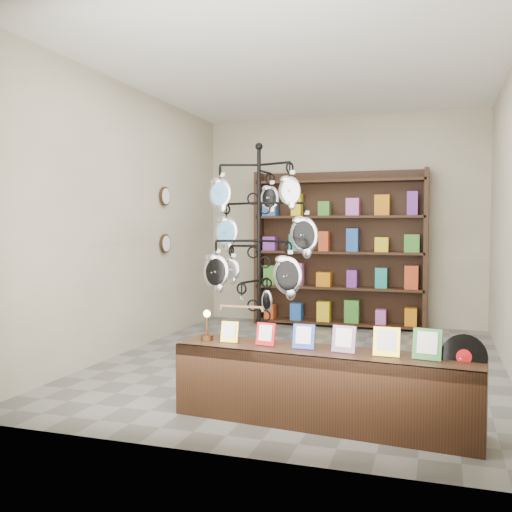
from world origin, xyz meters
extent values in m
plane|color=slate|center=(0.00, 0.00, 0.00)|extent=(5.00, 5.00, 0.00)
plane|color=#C0B69A|center=(0.00, 2.50, 1.50)|extent=(4.00, 0.00, 4.00)
plane|color=#C0B69A|center=(0.00, -2.50, 1.50)|extent=(4.00, 0.00, 4.00)
plane|color=#C0B69A|center=(-2.00, 0.00, 1.50)|extent=(0.00, 5.00, 5.00)
plane|color=white|center=(0.00, 0.00, 3.00)|extent=(5.00, 5.00, 0.00)
cylinder|color=black|center=(-0.29, -0.56, 0.02)|extent=(0.48, 0.48, 0.03)
cylinder|color=black|center=(-0.29, -0.56, 1.08)|extent=(0.04, 0.04, 2.15)
sphere|color=black|center=(-0.29, -0.56, 2.17)|extent=(0.07, 0.07, 0.07)
ellipsoid|color=silver|center=(-0.28, -0.33, 0.68)|extent=(0.11, 0.04, 0.23)
cube|color=tan|center=(-0.36, -0.86, 0.69)|extent=(0.41, 0.03, 0.04)
cube|color=black|center=(0.58, -1.76, 0.27)|extent=(2.21, 0.65, 0.53)
cube|color=gold|center=(-0.16, -1.69, 0.61)|extent=(0.14, 0.06, 0.16)
cube|color=#B80E11|center=(0.13, -1.72, 0.62)|extent=(0.15, 0.07, 0.17)
cube|color=#263FA5|center=(0.43, -1.75, 0.62)|extent=(0.16, 0.07, 0.18)
cube|color=#E54C33|center=(0.73, -1.78, 0.63)|extent=(0.17, 0.07, 0.19)
cube|color=gold|center=(1.02, -1.80, 0.63)|extent=(0.18, 0.08, 0.20)
cube|color=#337233|center=(1.29, -1.83, 0.64)|extent=(0.19, 0.08, 0.21)
cylinder|color=black|center=(1.52, -1.80, 0.56)|extent=(0.30, 0.10, 0.29)
cylinder|color=#B80E11|center=(1.52, -1.80, 0.56)|extent=(0.10, 0.04, 0.10)
cylinder|color=#482814|center=(-0.36, -1.68, 0.55)|extent=(0.10, 0.10, 0.04)
cylinder|color=#482814|center=(-0.36, -1.68, 0.64)|extent=(0.02, 0.02, 0.14)
sphere|color=#FFBF59|center=(-0.36, -1.68, 0.74)|extent=(0.06, 0.06, 0.06)
cube|color=black|center=(0.00, 2.44, 1.10)|extent=(2.40, 0.04, 2.20)
cube|color=black|center=(-1.18, 2.28, 1.10)|extent=(0.06, 0.36, 2.20)
cube|color=black|center=(1.18, 2.28, 1.10)|extent=(0.06, 0.36, 2.20)
cube|color=black|center=(0.00, 2.28, 0.05)|extent=(2.36, 0.36, 0.04)
cube|color=black|center=(0.00, 2.28, 0.55)|extent=(2.36, 0.36, 0.03)
cube|color=black|center=(0.00, 2.28, 1.05)|extent=(2.36, 0.36, 0.04)
cube|color=black|center=(0.00, 2.28, 1.55)|extent=(2.36, 0.36, 0.04)
cube|color=black|center=(0.00, 2.28, 2.05)|extent=(2.36, 0.36, 0.04)
cylinder|color=black|center=(-1.97, 0.80, 1.80)|extent=(0.03, 0.24, 0.24)
cylinder|color=black|center=(-1.97, 0.80, 1.20)|extent=(0.03, 0.24, 0.24)
camera|label=1|loc=(1.35, -5.74, 1.42)|focal=40.00mm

